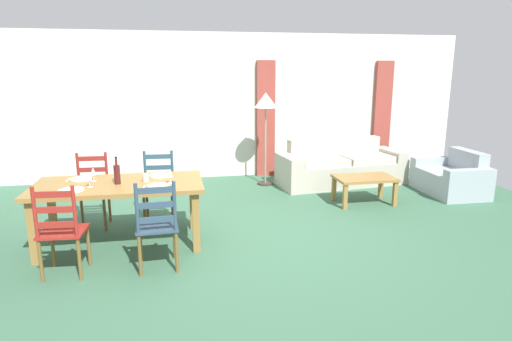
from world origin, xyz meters
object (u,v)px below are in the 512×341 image
(coffee_cup_primary, at_px, (146,178))
(wine_glass_far_left, at_px, (93,172))
(armchair_upholstered, at_px, (453,179))
(wine_bottle, at_px, (117,174))
(dining_chair_near_left, at_px, (61,231))
(wine_glass_near_right, at_px, (170,174))
(coffee_table, at_px, (364,181))
(dining_chair_far_right, at_px, (159,188))
(couch, at_px, (340,168))
(dining_chair_far_left, at_px, (92,190))
(standing_lamp, at_px, (266,106))
(wine_glass_near_left, at_px, (89,177))
(dining_table, at_px, (119,190))
(dining_chair_near_right, at_px, (157,225))

(coffee_cup_primary, bearing_deg, wine_glass_far_left, 166.84)
(armchair_upholstered, bearing_deg, wine_bottle, -166.13)
(dining_chair_near_left, height_order, wine_glass_near_right, dining_chair_near_left)
(coffee_table, bearing_deg, wine_glass_far_left, -167.38)
(wine_bottle, xyz_separation_m, wine_glass_near_right, (0.59, -0.08, -0.01))
(dining_chair_far_right, xyz_separation_m, coffee_cup_primary, (-0.11, -0.71, 0.32))
(wine_glass_far_left, relative_size, couch, 0.07)
(dining_chair_far_left, xyz_separation_m, wine_glass_near_right, (1.02, -0.88, 0.38))
(wine_glass_near_right, xyz_separation_m, coffee_cup_primary, (-0.28, 0.13, -0.07))
(standing_lamp, bearing_deg, coffee_cup_primary, -128.93)
(couch, bearing_deg, coffee_cup_primary, -146.03)
(dining_chair_far_left, relative_size, coffee_table, 1.07)
(wine_bottle, distance_m, wine_glass_near_left, 0.30)
(wine_glass_far_left, relative_size, armchair_upholstered, 0.14)
(wine_bottle, bearing_deg, coffee_cup_primary, 8.91)
(dining_chair_far_right, bearing_deg, couch, 25.25)
(dining_chair_near_left, xyz_separation_m, couch, (4.05, 2.93, -0.19))
(dining_table, bearing_deg, standing_lamp, 46.97)
(dining_chair_near_right, height_order, wine_bottle, wine_bottle)
(dining_chair_far_left, distance_m, wine_glass_near_right, 1.40)
(dining_chair_far_left, bearing_deg, wine_glass_far_left, -76.52)
(standing_lamp, bearing_deg, wine_glass_near_right, -123.22)
(dining_chair_near_left, distance_m, dining_chair_far_left, 1.47)
(coffee_cup_primary, height_order, standing_lamp, standing_lamp)
(coffee_cup_primary, bearing_deg, wine_glass_near_left, -167.83)
(wine_glass_far_left, bearing_deg, dining_table, -26.51)
(coffee_cup_primary, relative_size, couch, 0.04)
(wine_glass_far_left, relative_size, coffee_table, 0.18)
(dining_chair_far_right, height_order, wine_glass_far_left, dining_chair_far_right)
(wine_glass_near_right, relative_size, couch, 0.07)
(dining_table, xyz_separation_m, wine_bottle, (-0.00, -0.04, 0.20))
(dining_chair_near_right, bearing_deg, coffee_table, 29.78)
(dining_chair_near_left, height_order, dining_chair_far_right, same)
(dining_chair_near_right, relative_size, wine_bottle, 3.04)
(wine_bottle, distance_m, coffee_table, 3.69)
(wine_glass_near_left, height_order, wine_glass_near_right, same)
(dining_table, height_order, dining_chair_near_right, dining_chair_near_right)
(dining_chair_far_left, distance_m, dining_chair_far_right, 0.86)
(dining_chair_far_left, relative_size, wine_bottle, 3.04)
(dining_chair_near_left, bearing_deg, coffee_table, 23.41)
(couch, bearing_deg, dining_chair_far_left, -159.99)
(wine_glass_far_left, bearing_deg, standing_lamp, 41.64)
(wine_bottle, xyz_separation_m, couch, (3.58, 2.25, -0.58))
(coffee_cup_primary, distance_m, standing_lamp, 3.13)
(armchair_upholstered, bearing_deg, dining_chair_far_left, -174.98)
(dining_chair_far_right, distance_m, wine_glass_near_left, 1.17)
(dining_chair_near_right, relative_size, armchair_upholstered, 0.82)
(dining_chair_near_left, height_order, dining_chair_far_left, same)
(couch, xyz_separation_m, standing_lamp, (-1.34, 0.19, 1.12))
(wine_glass_far_left, bearing_deg, dining_chair_far_right, 38.85)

